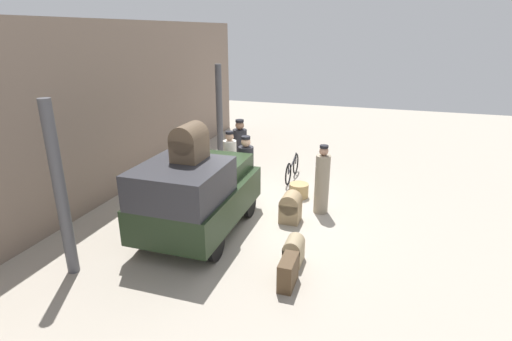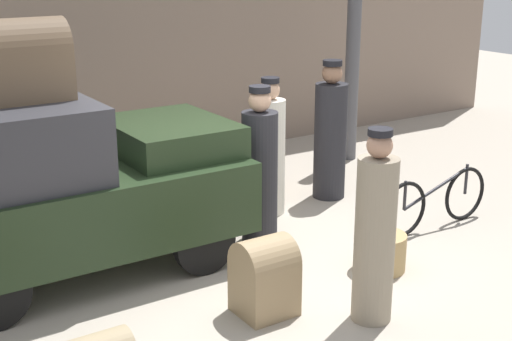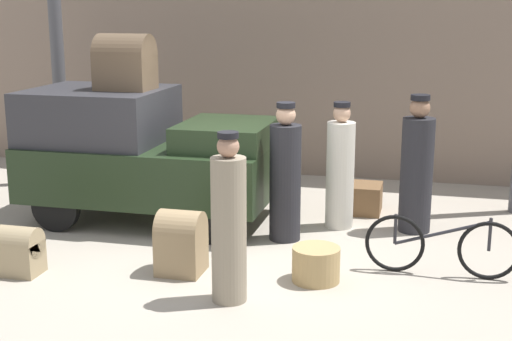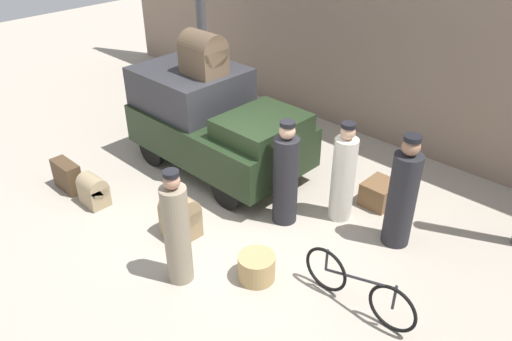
# 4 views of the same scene
# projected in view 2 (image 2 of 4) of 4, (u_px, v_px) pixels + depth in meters

# --- Properties ---
(ground_plane) EXTENTS (30.00, 30.00, 0.00)m
(ground_plane) POSITION_uv_depth(u_px,v_px,m) (250.00, 268.00, 7.19)
(ground_plane) COLOR #A89E8E
(station_building_facade) EXTENTS (16.00, 0.15, 4.50)m
(station_building_facade) POSITION_uv_depth(u_px,v_px,m) (90.00, 13.00, 9.78)
(station_building_facade) COLOR gray
(station_building_facade) RESTS_ON ground
(canopy_pillar_right) EXTENTS (0.21, 0.21, 3.21)m
(canopy_pillar_right) POSITION_uv_depth(u_px,v_px,m) (353.00, 54.00, 10.51)
(canopy_pillar_right) COLOR #4C4C51
(canopy_pillar_right) RESTS_ON ground
(truck) EXTENTS (3.27, 1.77, 1.77)m
(truck) POSITION_uv_depth(u_px,v_px,m) (58.00, 182.00, 6.85)
(truck) COLOR black
(truck) RESTS_ON ground
(bicycle) EXTENTS (1.63, 0.04, 0.69)m
(bicycle) POSITION_uv_depth(u_px,v_px,m) (435.00, 201.00, 8.14)
(bicycle) COLOR black
(bicycle) RESTS_ON ground
(wicker_basket) EXTENTS (0.51, 0.51, 0.37)m
(wicker_basket) POSITION_uv_depth(u_px,v_px,m) (380.00, 252.00, 7.12)
(wicker_basket) COLOR tan
(wicker_basket) RESTS_ON ground
(porter_standing_middle) EXTENTS (0.39, 0.39, 1.73)m
(porter_standing_middle) POSITION_uv_depth(u_px,v_px,m) (260.00, 172.00, 7.65)
(porter_standing_middle) COLOR #232328
(porter_standing_middle) RESTS_ON ground
(porter_with_bicycle) EXTENTS (0.35, 0.35, 1.70)m
(porter_with_bicycle) POSITION_uv_depth(u_px,v_px,m) (375.00, 235.00, 5.99)
(porter_with_bicycle) COLOR gray
(porter_with_bicycle) RESTS_ON ground
(conductor_in_dark_uniform) EXTENTS (0.41, 0.41, 1.78)m
(conductor_in_dark_uniform) POSITION_uv_depth(u_px,v_px,m) (330.00, 136.00, 9.05)
(conductor_in_dark_uniform) COLOR #232328
(conductor_in_dark_uniform) RESTS_ON ground
(porter_lifting_near_truck) EXTENTS (0.37, 0.37, 1.66)m
(porter_lifting_near_truck) POSITION_uv_depth(u_px,v_px,m) (270.00, 152.00, 8.51)
(porter_lifting_near_truck) COLOR silver
(porter_lifting_near_truck) RESTS_ON ground
(trunk_barrel_dark) EXTENTS (0.48, 0.46, 0.71)m
(trunk_barrel_dark) POSITION_uv_depth(u_px,v_px,m) (264.00, 276.00, 6.21)
(trunk_barrel_dark) COLOR #937A56
(trunk_barrel_dark) RESTS_ON ground
(trunk_umber_medium) EXTENTS (0.47, 0.56, 0.40)m
(trunk_umber_medium) POSITION_uv_depth(u_px,v_px,m) (254.00, 177.00, 9.41)
(trunk_umber_medium) COLOR brown
(trunk_umber_medium) RESTS_ON ground
(trunk_on_truck_roof) EXTENTS (0.71, 0.56, 0.73)m
(trunk_on_truck_roof) POSITION_uv_depth(u_px,v_px,m) (26.00, 61.00, 6.40)
(trunk_on_truck_roof) COLOR brown
(trunk_on_truck_roof) RESTS_ON truck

